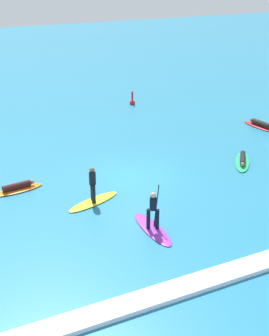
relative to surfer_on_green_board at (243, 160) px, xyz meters
The scene contains 8 objects.
ground_plane 6.31m from the surfer_on_green_board, behind, with size 120.00×120.00×0.00m, color teal.
surfer_on_green_board is the anchor object (origin of this frame).
surfer_on_red_board 6.38m from the surfer_on_green_board, 42.20° to the left, with size 1.14×2.84×0.47m.
surfer_on_purple_board 8.76m from the surfer_on_green_board, 152.25° to the right, with size 0.82×2.93×2.00m.
surfer_on_orange_board 12.25m from the surfer_on_green_board, behind, with size 2.55×1.06×0.42m.
surfer_on_yellow_board 9.21m from the surfer_on_green_board, behind, with size 2.90×1.60×1.81m.
marker_buoy 12.85m from the surfer_on_green_board, 93.61° to the left, with size 0.43×0.43×1.14m.
wave_crest 10.12m from the surfer_on_green_board, 128.05° to the right, with size 25.62×0.90×0.18m, color white.
Camera 1 is at (-9.30, -19.72, 10.46)m, focal length 49.46 mm.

